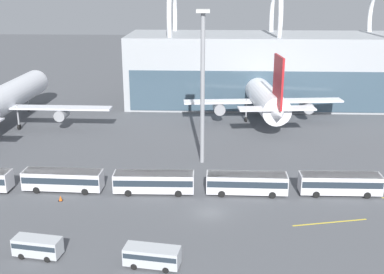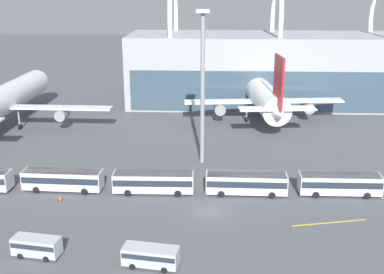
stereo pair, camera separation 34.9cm
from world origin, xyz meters
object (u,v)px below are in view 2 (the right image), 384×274
(shuttle_bus_3, at_px, (246,182))
(service_van_foreground, at_px, (36,245))
(airliner_at_gate_far, at_px, (263,95))
(shuttle_bus_4, at_px, (340,183))
(service_van_crossing, at_px, (151,255))
(airliner_at_gate_near, at_px, (2,101))
(shuttle_bus_2, at_px, (153,181))
(shuttle_bus_1, at_px, (63,179))
(floodlight_mast, at_px, (203,78))
(traffic_cone_1, at_px, (60,198))

(shuttle_bus_3, relative_size, service_van_foreground, 2.09)
(airliner_at_gate_far, distance_m, shuttle_bus_4, 39.30)
(service_van_crossing, bearing_deg, service_van_foreground, -177.67)
(airliner_at_gate_near, distance_m, shuttle_bus_2, 46.92)
(shuttle_bus_1, bearing_deg, service_van_crossing, -49.04)
(shuttle_bus_4, distance_m, service_van_foreground, 41.35)
(airliner_at_gate_near, xyz_separation_m, service_van_foreground, (24.26, -48.25, -4.36))
(airliner_at_gate_near, distance_m, floodlight_mast, 46.27)
(floodlight_mast, bearing_deg, service_van_foreground, -120.09)
(service_van_crossing, distance_m, traffic_cone_1, 21.36)
(shuttle_bus_1, relative_size, floodlight_mast, 0.46)
(traffic_cone_1, bearing_deg, floodlight_mast, 39.54)
(shuttle_bus_4, relative_size, floodlight_mast, 0.46)
(traffic_cone_1, bearing_deg, shuttle_bus_1, 99.43)
(airliner_at_gate_far, distance_m, service_van_foreground, 63.87)
(shuttle_bus_3, bearing_deg, service_van_foreground, -143.41)
(airliner_at_gate_far, height_order, shuttle_bus_2, airliner_at_gate_far)
(shuttle_bus_2, bearing_deg, airliner_at_gate_far, 62.86)
(airliner_at_gate_far, relative_size, service_van_crossing, 5.78)
(airliner_at_gate_far, xyz_separation_m, floodlight_mast, (-12.41, -26.32, 8.70))
(shuttle_bus_3, xyz_separation_m, service_van_crossing, (-11.21, -18.86, -0.49))
(airliner_at_gate_near, bearing_deg, shuttle_bus_4, -115.58)
(airliner_at_gate_near, bearing_deg, shuttle_bus_3, -121.83)
(shuttle_bus_4, distance_m, traffic_cone_1, 39.34)
(shuttle_bus_2, bearing_deg, airliner_at_gate_near, 137.40)
(shuttle_bus_4, xyz_separation_m, service_van_foreground, (-37.26, -17.93, -0.47))
(shuttle_bus_3, bearing_deg, airliner_at_gate_far, 82.07)
(shuttle_bus_4, distance_m, service_van_crossing, 31.14)
(service_van_foreground, distance_m, floodlight_mast, 37.02)
(service_van_foreground, xyz_separation_m, service_van_crossing, (12.82, -1.36, -0.02))
(airliner_at_gate_near, distance_m, shuttle_bus_1, 37.88)
(airliner_at_gate_far, xyz_separation_m, service_van_foreground, (-29.80, -56.33, -4.22))
(airliner_at_gate_near, relative_size, shuttle_bus_1, 3.98)
(service_van_foreground, bearing_deg, shuttle_bus_1, -73.47)
(shuttle_bus_1, relative_size, service_van_foreground, 2.10)
(shuttle_bus_4, height_order, traffic_cone_1, shuttle_bus_4)
(service_van_foreground, bearing_deg, airliner_at_gate_near, -54.70)
(shuttle_bus_1, height_order, floodlight_mast, floodlight_mast)
(airliner_at_gate_near, height_order, floodlight_mast, floodlight_mast)
(service_van_crossing, distance_m, floodlight_mast, 34.25)
(shuttle_bus_1, xyz_separation_m, shuttle_bus_2, (13.23, -0.23, 0.00))
(airliner_at_gate_near, xyz_separation_m, shuttle_bus_3, (48.29, -30.76, -3.89))
(airliner_at_gate_near, xyz_separation_m, shuttle_bus_1, (21.82, -30.71, -3.89))
(service_van_crossing, height_order, floodlight_mast, floodlight_mast)
(traffic_cone_1, bearing_deg, shuttle_bus_2, 14.18)
(shuttle_bus_4, height_order, service_van_foreground, shuttle_bus_4)
(airliner_at_gate_far, height_order, traffic_cone_1, airliner_at_gate_far)
(floodlight_mast, bearing_deg, traffic_cone_1, -140.46)
(shuttle_bus_4, bearing_deg, shuttle_bus_3, -178.61)
(shuttle_bus_2, distance_m, traffic_cone_1, 13.14)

